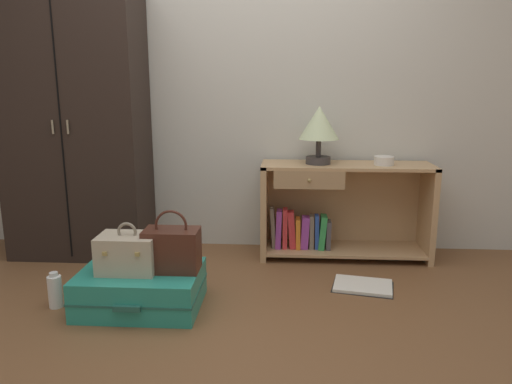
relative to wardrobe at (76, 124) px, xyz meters
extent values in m
plane|color=brown|center=(1.15, -1.20, -0.93)|extent=(9.00, 9.00, 0.00)
cube|color=beige|center=(1.15, 0.30, 0.37)|extent=(6.40, 0.10, 2.60)
cube|color=black|center=(0.00, 0.00, 0.00)|extent=(0.94, 0.45, 1.87)
cube|color=black|center=(0.00, -0.23, 0.00)|extent=(0.01, 0.01, 1.77)
cylinder|color=gray|center=(-0.05, -0.24, 0.00)|extent=(0.01, 0.01, 0.09)
cylinder|color=gray|center=(0.05, -0.24, 0.00)|extent=(0.01, 0.01, 0.09)
cube|color=tan|center=(1.31, 0.03, -0.60)|extent=(0.04, 0.36, 0.67)
cube|color=tan|center=(2.44, 0.03, -0.60)|extent=(0.04, 0.36, 0.67)
cube|color=tan|center=(1.88, 0.03, -0.28)|extent=(1.17, 0.36, 0.02)
cube|color=tan|center=(1.88, 0.03, -0.88)|extent=(1.09, 0.36, 0.02)
cube|color=tan|center=(1.88, 0.21, -0.60)|extent=(1.09, 0.01, 0.65)
cube|color=#A68259|center=(1.61, -0.13, -0.35)|extent=(0.47, 0.02, 0.12)
sphere|color=#9E844C|center=(1.61, -0.15, -0.35)|extent=(0.02, 0.02, 0.02)
cube|color=#726659|center=(1.37, 0.01, -0.72)|extent=(0.05, 0.08, 0.29)
cube|color=purple|center=(1.41, 0.01, -0.73)|extent=(0.05, 0.10, 0.27)
cube|color=red|center=(1.46, 0.01, -0.73)|extent=(0.03, 0.10, 0.29)
cube|color=red|center=(1.50, 0.01, -0.74)|extent=(0.06, 0.09, 0.27)
cube|color=orange|center=(1.55, 0.01, -0.76)|extent=(0.04, 0.12, 0.22)
cube|color=purple|center=(1.60, 0.01, -0.75)|extent=(0.06, 0.09, 0.23)
cube|color=#726659|center=(1.64, 0.01, -0.75)|extent=(0.03, 0.09, 0.24)
cube|color=#2D51B2|center=(1.68, 0.01, -0.75)|extent=(0.03, 0.08, 0.24)
cube|color=green|center=(1.72, 0.01, -0.75)|extent=(0.06, 0.12, 0.24)
cube|color=#4C474C|center=(1.76, 0.01, -0.77)|extent=(0.03, 0.11, 0.20)
cylinder|color=#3D3838|center=(1.68, 0.03, -0.24)|extent=(0.17, 0.17, 0.05)
cylinder|color=#3D3838|center=(1.68, 0.03, -0.16)|extent=(0.04, 0.04, 0.12)
cone|color=beige|center=(1.68, 0.03, 0.01)|extent=(0.27, 0.27, 0.22)
cylinder|color=silver|center=(2.12, 0.01, -0.24)|extent=(0.13, 0.13, 0.06)
cube|color=teal|center=(0.67, -0.85, -0.83)|extent=(0.65, 0.47, 0.22)
cube|color=#235E52|center=(0.67, -0.85, -0.83)|extent=(0.66, 0.47, 0.01)
cube|color=#235E52|center=(0.67, -1.10, -0.83)|extent=(0.14, 0.02, 0.03)
cube|color=#B7A88E|center=(0.62, -0.87, -0.62)|extent=(0.31, 0.21, 0.20)
torus|color=gray|center=(0.62, -0.87, -0.50)|extent=(0.11, 0.02, 0.11)
cube|color=tan|center=(0.53, -0.98, -0.58)|extent=(0.02, 0.01, 0.02)
cube|color=tan|center=(0.70, -0.98, -0.58)|extent=(0.02, 0.01, 0.02)
cube|color=#472319|center=(0.85, -0.84, -0.60)|extent=(0.30, 0.18, 0.23)
torus|color=#472319|center=(0.85, -0.84, -0.47)|extent=(0.18, 0.01, 0.18)
cylinder|color=white|center=(0.20, -0.88, -0.85)|extent=(0.08, 0.08, 0.18)
cylinder|color=silver|center=(0.20, -0.88, -0.74)|extent=(0.05, 0.05, 0.02)
cube|color=white|center=(1.93, -0.51, -0.92)|extent=(0.38, 0.31, 0.02)
cube|color=black|center=(1.93, -0.51, -0.93)|extent=(0.41, 0.33, 0.01)
camera|label=1|loc=(1.46, -3.30, 0.28)|focal=34.15mm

